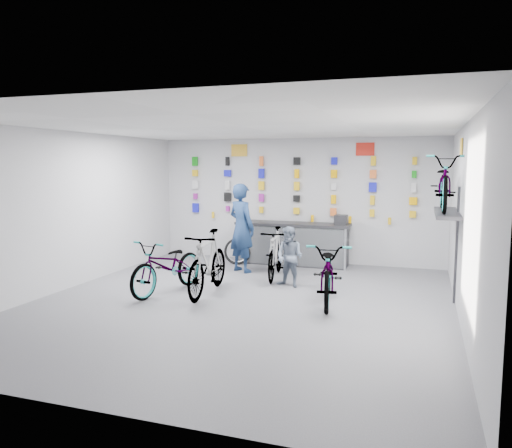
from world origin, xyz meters
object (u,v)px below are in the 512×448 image
(counter, at_px, (292,244))
(bike_right, at_px, (329,271))
(bike_left, at_px, (168,266))
(clerk, at_px, (242,228))
(customer, at_px, (290,257))
(bike_service, at_px, (275,253))
(bike_center, at_px, (208,263))

(counter, distance_m, bike_right, 3.33)
(bike_left, distance_m, clerk, 2.31)
(counter, bearing_deg, bike_right, -64.66)
(bike_left, bearing_deg, customer, 40.96)
(bike_service, bearing_deg, counter, 83.38)
(bike_right, relative_size, bike_service, 1.17)
(bike_service, relative_size, clerk, 0.90)
(customer, bearing_deg, clerk, 161.38)
(bike_right, relative_size, clerk, 1.05)
(counter, relative_size, clerk, 1.38)
(bike_service, bearing_deg, bike_center, -123.81)
(bike_left, distance_m, bike_right, 2.96)
(bike_left, bearing_deg, clerk, 84.36)
(bike_center, height_order, bike_service, bike_center)
(bike_center, height_order, bike_right, bike_center)
(bike_center, distance_m, customer, 1.64)
(bike_center, xyz_separation_m, clerk, (-0.10, 2.04, 0.39))
(bike_center, relative_size, customer, 1.66)
(counter, bearing_deg, customer, -76.86)
(bike_service, distance_m, customer, 0.77)
(clerk, bearing_deg, bike_service, -175.43)
(bike_center, relative_size, bike_right, 0.95)
(counter, bearing_deg, bike_center, -103.59)
(bike_center, distance_m, bike_service, 1.83)
(bike_service, height_order, customer, customer)
(bike_center, bearing_deg, bike_right, 0.44)
(bike_left, relative_size, customer, 1.64)
(counter, relative_size, bike_right, 1.31)
(counter, distance_m, bike_service, 1.53)
(bike_right, bearing_deg, bike_service, 124.08)
(clerk, height_order, customer, clerk)
(bike_left, xyz_separation_m, bike_right, (2.95, 0.29, 0.03))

